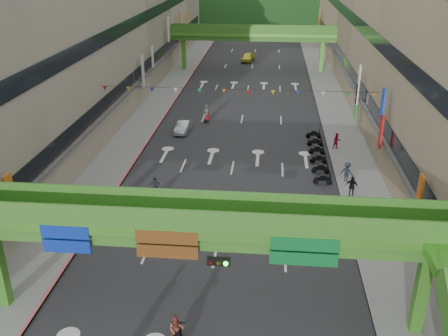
{
  "coord_description": "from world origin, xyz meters",
  "views": [
    {
      "loc": [
        3.13,
        -15.03,
        18.18
      ],
      "look_at": [
        0.0,
        18.0,
        3.5
      ],
      "focal_mm": 40.0,
      "sensor_mm": 36.0,
      "label": 1
    }
  ],
  "objects_px": {
    "car_silver": "(183,127)",
    "scooter_rider_mid": "(176,332)",
    "overpass_near": "(219,242)",
    "car_yellow": "(248,57)",
    "pedestrian_red": "(337,142)"
  },
  "relations": [
    {
      "from": "car_silver",
      "to": "pedestrian_red",
      "type": "bearing_deg",
      "value": -9.43
    },
    {
      "from": "overpass_near",
      "to": "pedestrian_red",
      "type": "height_order",
      "value": "overpass_near"
    },
    {
      "from": "scooter_rider_mid",
      "to": "car_yellow",
      "type": "distance_m",
      "value": 68.36
    },
    {
      "from": "overpass_near",
      "to": "car_silver",
      "type": "xyz_separation_m",
      "value": [
        -6.93,
        29.62,
        -4.6
      ]
    },
    {
      "from": "pedestrian_red",
      "to": "car_silver",
      "type": "bearing_deg",
      "value": 146.14
    },
    {
      "from": "car_yellow",
      "to": "overpass_near",
      "type": "bearing_deg",
      "value": -79.11
    },
    {
      "from": "overpass_near",
      "to": "pedestrian_red",
      "type": "xyz_separation_m",
      "value": [
        8.87,
        25.91,
        -4.42
      ]
    },
    {
      "from": "car_silver",
      "to": "scooter_rider_mid",
      "type": "bearing_deg",
      "value": -77.12
    },
    {
      "from": "scooter_rider_mid",
      "to": "car_yellow",
      "type": "bearing_deg",
      "value": 89.98
    },
    {
      "from": "car_silver",
      "to": "car_yellow",
      "type": "height_order",
      "value": "car_yellow"
    },
    {
      "from": "scooter_rider_mid",
      "to": "car_silver",
      "type": "distance_m",
      "value": 31.65
    },
    {
      "from": "overpass_near",
      "to": "car_yellow",
      "type": "bearing_deg",
      "value": 91.63
    },
    {
      "from": "pedestrian_red",
      "to": "scooter_rider_mid",
      "type": "bearing_deg",
      "value": -132.04
    },
    {
      "from": "overpass_near",
      "to": "pedestrian_red",
      "type": "distance_m",
      "value": 27.73
    },
    {
      "from": "overpass_near",
      "to": "scooter_rider_mid",
      "type": "bearing_deg",
      "value": -139.7
    }
  ]
}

